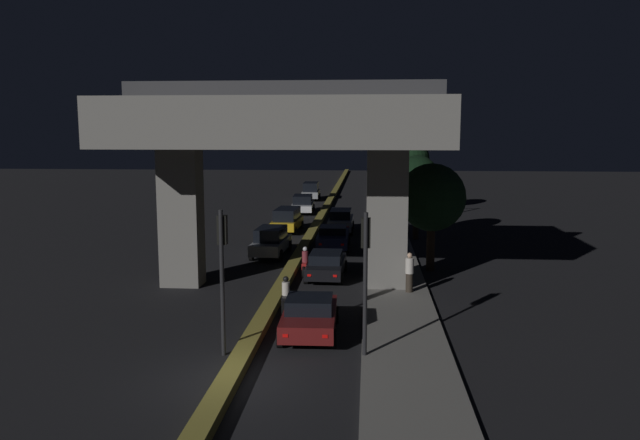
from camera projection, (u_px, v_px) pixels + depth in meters
name	position (u px, v px, depth m)	size (l,w,h in m)	color
ground_plane	(232.00, 380.00, 18.41)	(200.00, 200.00, 0.00)	black
median_divider	(321.00, 216.00, 52.93)	(0.63, 126.00, 0.34)	olive
sidewalk_right	(386.00, 231.00, 45.63)	(2.94, 126.00, 0.14)	slate
elevated_overpass	(282.00, 134.00, 28.51)	(14.75, 9.43, 9.57)	slate
traffic_light_left_of_median	(222.00, 256.00, 20.13)	(0.30, 0.49, 4.82)	black
traffic_light_right_of_median	(366.00, 259.00, 19.78)	(0.30, 0.49, 4.78)	black
street_lamp	(365.00, 165.00, 44.82)	(2.81, 0.32, 8.21)	#2D2D30
car_dark_red_lead	(310.00, 315.00, 22.43)	(2.10, 4.29, 1.42)	#591414
car_black_second	(326.00, 264.00, 31.25)	(1.98, 4.47, 1.32)	black
car_dark_blue_third	(333.00, 237.00, 39.00)	(2.07, 4.65, 1.43)	#141938
car_silver_fourth	(341.00, 220.00, 45.28)	(1.85, 4.61, 1.67)	gray
car_silver_lead_oncoming	(271.00, 241.00, 36.67)	(2.04, 4.56, 1.71)	gray
car_taxi_yellow_second_oncoming	(287.00, 219.00, 45.62)	(2.04, 4.64, 1.73)	gold
car_white_third_oncoming	(303.00, 204.00, 56.00)	(2.15, 4.87, 1.62)	silver
car_silver_fourth_oncoming	(311.00, 191.00, 66.58)	(1.94, 4.19, 1.89)	gray
motorcycle_black_filtering_near	(286.00, 297.00, 25.31)	(0.32, 2.02, 1.48)	black
motorcycle_red_filtering_mid	(305.00, 263.00, 31.86)	(0.33, 1.94, 1.46)	black
pedestrian_on_sidewalk	(409.00, 272.00, 27.89)	(0.37, 0.37, 1.79)	#2D261E
roadside_tree_kerbside_near	(432.00, 198.00, 32.39)	(3.54, 3.54, 5.66)	#2D2116
roadside_tree_kerbside_mid	(417.00, 178.00, 41.99)	(2.95, 2.95, 5.71)	#38281C
roadside_tree_kerbside_far	(412.00, 159.00, 55.46)	(3.17, 3.17, 6.50)	#2D2116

